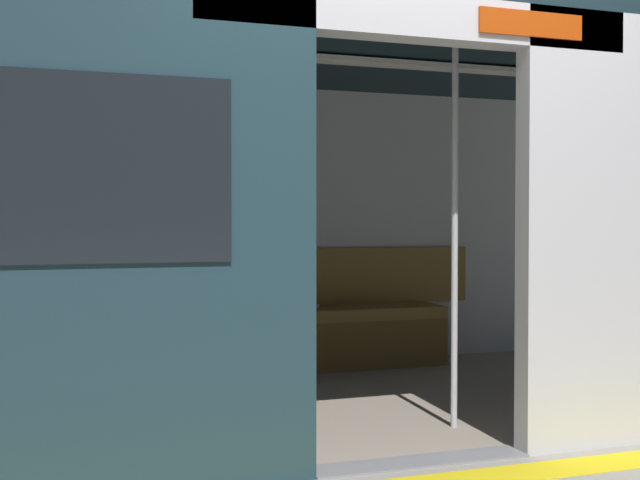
# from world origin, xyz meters

# --- Properties ---
(ground_plane) EXTENTS (60.00, 60.00, 0.00)m
(ground_plane) POSITION_xyz_m (0.00, 0.00, 0.00)
(ground_plane) COLOR gray
(train_car) EXTENTS (6.40, 2.97, 2.29)m
(train_car) POSITION_xyz_m (0.08, -1.32, 1.54)
(train_car) COLOR silver
(train_car) RESTS_ON ground_plane
(bench_seat) EXTENTS (2.75, 0.44, 0.46)m
(bench_seat) POSITION_xyz_m (0.00, -2.45, 0.36)
(bench_seat) COLOR olive
(bench_seat) RESTS_ON ground_plane
(person_seated) EXTENTS (0.55, 0.67, 1.19)m
(person_seated) POSITION_xyz_m (0.01, -2.40, 0.68)
(person_seated) COLOR #D8CC4C
(person_seated) RESTS_ON ground_plane
(handbag) EXTENTS (0.26, 0.15, 0.17)m
(handbag) POSITION_xyz_m (0.37, -2.49, 0.55)
(handbag) COLOR black
(handbag) RESTS_ON bench_seat
(book) EXTENTS (0.24, 0.26, 0.03)m
(book) POSITION_xyz_m (-0.29, -2.51, 0.48)
(book) COLOR silver
(book) RESTS_ON bench_seat
(grab_pole_door) EXTENTS (0.04, 0.04, 2.15)m
(grab_pole_door) POSITION_xyz_m (0.48, -0.40, 1.07)
(grab_pole_door) COLOR silver
(grab_pole_door) RESTS_ON ground_plane
(grab_pole_far) EXTENTS (0.04, 0.04, 2.15)m
(grab_pole_far) POSITION_xyz_m (-0.48, -0.54, 1.07)
(grab_pole_far) COLOR silver
(grab_pole_far) RESTS_ON ground_plane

